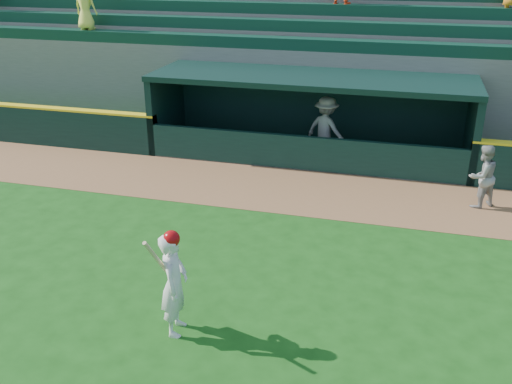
{
  "coord_description": "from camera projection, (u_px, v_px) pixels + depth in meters",
  "views": [
    {
      "loc": [
        2.79,
        -8.62,
        5.81
      ],
      "look_at": [
        0.0,
        1.6,
        1.3
      ],
      "focal_mm": 40.0,
      "sensor_mm": 36.0,
      "label": 1
    }
  ],
  "objects": [
    {
      "name": "batter_at_plate",
      "position": [
        174.0,
        282.0,
        9.08
      ],
      "size": [
        0.53,
        0.83,
        1.86
      ],
      "color": "silver",
      "rests_on": "ground"
    },
    {
      "name": "ground",
      "position": [
        233.0,
        289.0,
        10.6
      ],
      "size": [
        120.0,
        120.0,
        0.0
      ],
      "primitive_type": "plane",
      "color": "#164B12",
      "rests_on": "ground"
    },
    {
      "name": "dugout_player_inside",
      "position": [
        326.0,
        129.0,
        16.72
      ],
      "size": [
        1.43,
        1.17,
        1.93
      ],
      "primitive_type": "imported",
      "rotation": [
        0.0,
        0.0,
        2.71
      ],
      "color": "gray",
      "rests_on": "ground"
    },
    {
      "name": "stands",
      "position": [
        334.0,
        51.0,
        20.83
      ],
      "size": [
        34.5,
        6.25,
        7.6
      ],
      "color": "slate",
      "rests_on": "ground"
    },
    {
      "name": "dugout_player_front",
      "position": [
        482.0,
        176.0,
        13.71
      ],
      "size": [
        0.97,
        0.94,
        1.58
      ],
      "primitive_type": "imported",
      "rotation": [
        0.0,
        0.0,
        3.79
      ],
      "color": "gray",
      "rests_on": "ground"
    },
    {
      "name": "warning_track",
      "position": [
        289.0,
        190.0,
        14.95
      ],
      "size": [
        40.0,
        3.0,
        0.01
      ],
      "primitive_type": "cube",
      "color": "brown",
      "rests_on": "ground"
    },
    {
      "name": "dugout",
      "position": [
        312.0,
        110.0,
        17.18
      ],
      "size": [
        9.4,
        2.8,
        2.46
      ],
      "color": "slate",
      "rests_on": "ground"
    }
  ]
}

